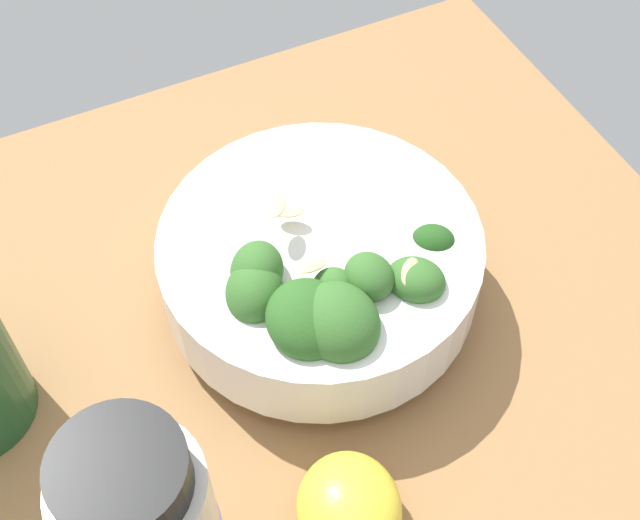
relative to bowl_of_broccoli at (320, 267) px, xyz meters
The scene contains 3 objects.
ground_plane 8.40cm from the bowl_of_broccoli, 147.63° to the left, with size 57.10×57.10×4.46cm, color #996D42.
bowl_of_broccoli is the anchor object (origin of this frame).
lemon_wedge 14.38cm from the bowl_of_broccoli, 160.34° to the left, with size 6.18×5.52×4.02cm, color yellow.
Camera 1 is at (-22.86, 10.31, 45.28)cm, focal length 47.84 mm.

